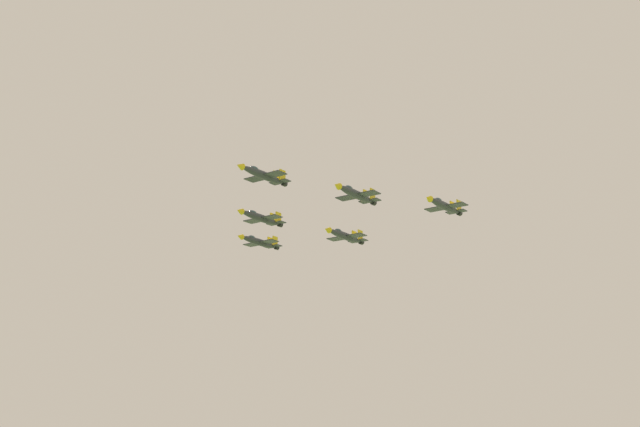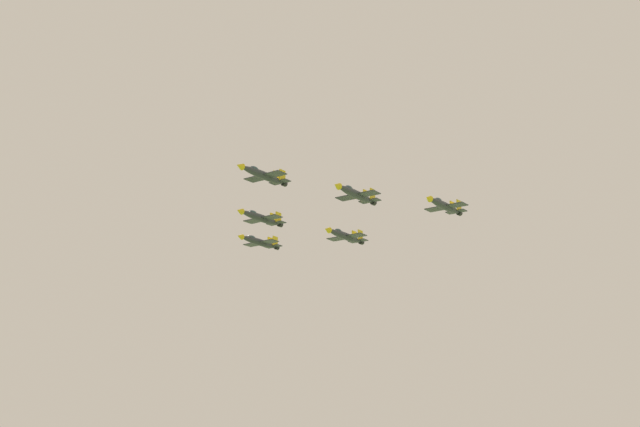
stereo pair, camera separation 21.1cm
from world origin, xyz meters
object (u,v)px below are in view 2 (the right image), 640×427
Objects in this scene: jet_left_wingman at (356,194)px; jet_left_outer at (445,206)px; jet_lead at (263,175)px; jet_right_outer at (259,242)px; jet_right_wingman at (261,218)px; jet_slot_rear at (345,236)px.

jet_left_outer is at bearing 138.63° from jet_left_wingman.
jet_lead is 0.97× the size of jet_left_wingman.
jet_left_wingman is 1.02× the size of jet_right_outer.
jet_right_wingman is 21.02m from jet_right_outer.
jet_left_wingman reaches higher than jet_left_outer.
jet_lead is at bearing 41.29° from jet_right_wingman.
jet_lead is 42.19m from jet_left_outer.
jet_left_outer is at bearing 89.94° from jet_slot_rear.
jet_left_outer reaches higher than jet_slot_rear.
jet_left_outer is at bearing 140.78° from jet_lead.
jet_lead is 0.99× the size of jet_slot_rear.
jet_lead is at bearing 41.22° from jet_right_outer.
jet_right_wingman reaches higher than jet_left_outer.
jet_left_wingman is 27.23m from jet_right_wingman.
jet_slot_rear is at bearing -140.64° from jet_left_wingman.
jet_left_outer is 27.38m from jet_slot_rear.
jet_left_wingman is at bearing 69.45° from jet_right_outer.
jet_lead is 0.99× the size of jet_right_outer.
jet_right_outer is 27.32m from jet_slot_rear.
jet_right_wingman is at bearing 41.22° from jet_right_outer.
jet_right_outer is (-36.06, -21.56, -4.49)m from jet_lead.
jet_right_outer is at bearing -112.42° from jet_left_wingman.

